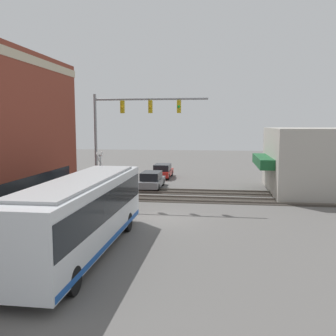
{
  "coord_description": "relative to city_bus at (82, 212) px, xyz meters",
  "views": [
    {
      "loc": [
        -22.12,
        -3.19,
        5.78
      ],
      "look_at": [
        4.71,
        0.49,
        2.58
      ],
      "focal_mm": 40.0,
      "sensor_mm": 36.0,
      "label": 1
    }
  ],
  "objects": [
    {
      "name": "shop_building",
      "position": [
        17.17,
        -14.95,
        0.84
      ],
      "size": [
        9.99,
        10.59,
        5.43
      ],
      "color": "#B2ADA3",
      "rests_on": "ground"
    },
    {
      "name": "rail_track_near",
      "position": [
        12.5,
        -2.8,
        -1.85
      ],
      "size": [
        2.6,
        60.0,
        0.15
      ],
      "color": "#332D28",
      "rests_on": "ground"
    },
    {
      "name": "ground_plane",
      "position": [
        6.5,
        -2.8,
        -1.87
      ],
      "size": [
        120.0,
        120.0,
        0.0
      ],
      "primitive_type": "plane",
      "color": "#605E5B"
    },
    {
      "name": "city_bus",
      "position": [
        0.0,
        0.0,
        0.0
      ],
      "size": [
        11.7,
        2.59,
        3.39
      ],
      "color": "silver",
      "rests_on": "ground"
    },
    {
      "name": "crossing_signal",
      "position": [
        10.25,
        2.52,
        0.42
      ],
      "size": [
        1.41,
        1.18,
        3.81
      ],
      "color": "gray",
      "rests_on": "ground"
    },
    {
      "name": "parked_car_red",
      "position": [
        23.88,
        -0.0,
        -1.19
      ],
      "size": [
        4.4,
        1.82,
        1.48
      ],
      "color": "#B21E19",
      "rests_on": "ground"
    },
    {
      "name": "rail_track_far",
      "position": [
        15.7,
        -2.8,
        -1.85
      ],
      "size": [
        2.6,
        60.0,
        0.15
      ],
      "color": "#332D28",
      "rests_on": "ground"
    },
    {
      "name": "parked_car_grey",
      "position": [
        17.22,
        -0.0,
        -1.17
      ],
      "size": [
        4.75,
        1.82,
        1.5
      ],
      "color": "slate",
      "rests_on": "ground"
    },
    {
      "name": "traffic_signal_gantry",
      "position": [
        11.2,
        0.67,
        4.03
      ],
      "size": [
        0.42,
        8.38,
        7.95
      ],
      "color": "gray",
      "rests_on": "ground"
    }
  ]
}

